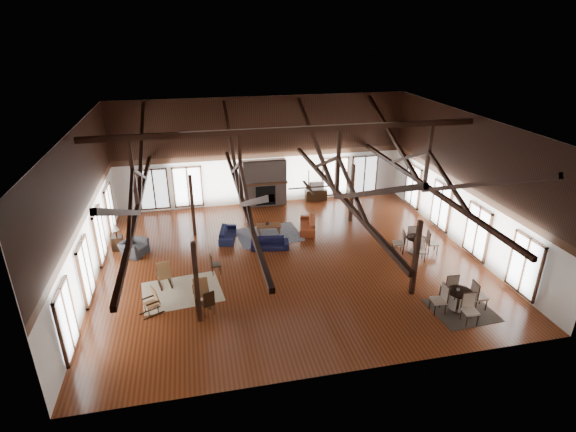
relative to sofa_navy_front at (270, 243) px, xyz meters
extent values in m
plane|color=brown|center=(0.67, -1.31, -0.25)|extent=(16.00, 16.00, 0.00)
cube|color=black|center=(0.67, -1.31, 5.75)|extent=(16.00, 14.00, 0.02)
cube|color=white|center=(0.67, 5.69, 2.75)|extent=(16.00, 0.02, 6.00)
cube|color=white|center=(0.67, -8.31, 2.75)|extent=(16.00, 0.02, 6.00)
cube|color=white|center=(-7.33, -1.31, 2.75)|extent=(0.02, 14.00, 6.00)
cube|color=white|center=(8.67, -1.31, 2.75)|extent=(0.02, 14.00, 6.00)
cube|color=black|center=(0.67, -1.31, 5.50)|extent=(15.60, 0.18, 0.22)
cube|color=black|center=(-5.33, -1.31, 2.80)|extent=(0.16, 13.70, 0.18)
cube|color=black|center=(-5.33, -1.31, 4.15)|extent=(0.14, 0.14, 2.70)
cube|color=black|center=(-5.33, 2.19, 4.02)|extent=(0.15, 7.07, 3.12)
cube|color=black|center=(-5.33, -4.81, 4.02)|extent=(0.15, 7.07, 3.12)
cube|color=black|center=(-1.33, -1.31, 2.80)|extent=(0.16, 13.70, 0.18)
cube|color=black|center=(-1.33, -1.31, 4.15)|extent=(0.14, 0.14, 2.70)
cube|color=black|center=(-1.33, 2.19, 4.02)|extent=(0.15, 7.07, 3.12)
cube|color=black|center=(-1.33, -4.81, 4.02)|extent=(0.15, 7.07, 3.12)
cube|color=black|center=(2.67, -1.31, 2.80)|extent=(0.16, 13.70, 0.18)
cube|color=black|center=(2.67, -1.31, 4.15)|extent=(0.14, 0.14, 2.70)
cube|color=black|center=(2.67, 2.19, 4.02)|extent=(0.15, 7.07, 3.12)
cube|color=black|center=(2.67, -4.81, 4.02)|extent=(0.15, 7.07, 3.12)
cube|color=black|center=(6.67, -1.31, 2.80)|extent=(0.16, 13.70, 0.18)
cube|color=black|center=(6.67, -1.31, 4.15)|extent=(0.14, 0.14, 2.70)
cube|color=black|center=(6.67, 2.19, 4.02)|extent=(0.15, 7.07, 3.12)
cube|color=black|center=(6.67, -4.81, 4.02)|extent=(0.15, 7.07, 3.12)
cube|color=black|center=(-3.33, -4.81, 1.27)|extent=(0.16, 0.16, 3.05)
cube|color=black|center=(4.67, -4.81, 1.27)|extent=(0.16, 0.16, 3.05)
cube|color=black|center=(-3.33, 2.19, 1.27)|extent=(0.16, 0.16, 3.05)
cube|color=black|center=(4.67, 2.19, 1.27)|extent=(0.16, 0.16, 3.05)
cube|color=#76635A|center=(0.67, 5.37, 1.05)|extent=(2.40, 0.62, 2.60)
cube|color=black|center=(0.67, 5.05, 0.40)|extent=(1.10, 0.06, 1.10)
cube|color=#371E10|center=(0.67, 5.09, 1.10)|extent=(2.50, 0.20, 0.12)
cylinder|color=black|center=(1.17, -2.31, 3.80)|extent=(0.04, 0.04, 0.70)
cylinder|color=black|center=(1.17, -2.31, 3.45)|extent=(0.20, 0.20, 0.10)
cube|color=black|center=(1.62, -2.31, 3.45)|extent=(0.70, 0.12, 0.02)
cube|color=black|center=(1.17, -1.86, 3.45)|extent=(0.12, 0.70, 0.02)
cube|color=black|center=(0.72, -2.31, 3.45)|extent=(0.70, 0.12, 0.02)
cube|color=black|center=(1.17, -2.76, 3.45)|extent=(0.12, 0.70, 0.02)
imported|color=black|center=(0.00, 0.00, 0.00)|extent=(1.81, 0.93, 0.50)
imported|color=#131634|center=(-1.80, 1.42, 0.00)|extent=(1.84, 1.01, 0.51)
imported|color=#91391C|center=(2.19, 1.58, 0.02)|extent=(2.02, 1.18, 0.55)
cube|color=brown|center=(0.22, 1.57, 0.17)|extent=(1.23, 0.68, 0.06)
cube|color=brown|center=(-0.28, 1.38, -0.05)|extent=(0.06, 0.06, 0.40)
cube|color=brown|center=(-0.28, 1.77, -0.05)|extent=(0.06, 0.06, 0.40)
cube|color=brown|center=(0.72, 1.38, -0.05)|extent=(0.06, 0.06, 0.40)
cube|color=brown|center=(0.72, 1.77, -0.05)|extent=(0.06, 0.06, 0.40)
imported|color=#B2B2B2|center=(0.16, 1.60, 0.30)|extent=(0.22, 0.22, 0.18)
imported|color=#2E2E30|center=(-6.02, 0.69, 0.09)|extent=(1.34, 1.39, 0.69)
cube|color=black|center=(-6.81, 1.38, 0.07)|extent=(0.49, 0.49, 0.65)
cylinder|color=black|center=(-6.81, 1.38, 0.59)|extent=(0.08, 0.08, 0.39)
cone|color=beige|center=(-6.81, 1.38, 0.85)|extent=(0.35, 0.35, 0.28)
cube|color=brown|center=(-4.62, -2.18, 0.17)|extent=(0.58, 0.56, 0.05)
cube|color=brown|center=(-4.57, -2.40, 0.50)|extent=(0.51, 0.29, 0.70)
cube|color=black|center=(-4.82, -2.23, -0.23)|extent=(0.24, 0.85, 0.05)
cube|color=black|center=(-4.42, -2.13, -0.23)|extent=(0.24, 0.85, 0.05)
cube|color=brown|center=(-3.23, -3.78, 0.21)|extent=(0.54, 0.52, 0.05)
cube|color=brown|center=(-3.23, -4.02, 0.57)|extent=(0.53, 0.22, 0.76)
cube|color=black|center=(-3.45, -3.79, -0.22)|extent=(0.09, 0.93, 0.05)
cube|color=black|center=(-3.02, -3.77, -0.22)|extent=(0.09, 0.93, 0.05)
cube|color=brown|center=(-5.00, -4.04, 0.14)|extent=(0.58, 0.59, 0.05)
cube|color=brown|center=(-4.82, -3.95, 0.44)|extent=(0.35, 0.47, 0.64)
cube|color=black|center=(-4.92, -4.21, -0.23)|extent=(0.73, 0.39, 0.05)
cube|color=black|center=(-5.08, -3.88, -0.23)|extent=(0.73, 0.39, 0.05)
cube|color=black|center=(-2.56, -1.74, 0.16)|extent=(0.42, 0.42, 0.05)
cube|color=black|center=(-2.74, -1.76, 0.41)|extent=(0.07, 0.39, 0.51)
cylinder|color=black|center=(-2.56, -1.74, -0.04)|extent=(0.03, 0.03, 0.41)
cube|color=black|center=(-3.04, -4.49, 0.20)|extent=(0.55, 0.55, 0.05)
cube|color=black|center=(-2.97, -4.67, 0.47)|extent=(0.41, 0.19, 0.55)
cylinder|color=black|center=(-3.04, -4.49, -0.03)|extent=(0.03, 0.03, 0.45)
cylinder|color=black|center=(5.80, -6.15, 0.51)|extent=(0.90, 0.90, 0.04)
cylinder|color=black|center=(5.80, -6.15, 0.14)|extent=(0.10, 0.10, 0.74)
cylinder|color=black|center=(5.80, -6.15, -0.23)|extent=(0.54, 0.54, 0.04)
cylinder|color=black|center=(6.31, -1.78, 0.49)|extent=(0.87, 0.87, 0.04)
cylinder|color=black|center=(6.31, -1.78, 0.13)|extent=(0.10, 0.10, 0.72)
cylinder|color=black|center=(6.31, -1.78, -0.23)|extent=(0.52, 0.52, 0.04)
imported|color=#B2B2B2|center=(5.74, -6.10, 0.58)|extent=(0.13, 0.13, 0.09)
imported|color=#B2B2B2|center=(6.39, -1.75, 0.56)|extent=(0.16, 0.16, 0.10)
cube|color=black|center=(3.69, 5.44, 0.06)|extent=(1.24, 0.46, 0.62)
imported|color=#B2B2B2|center=(3.67, 5.44, 0.63)|extent=(0.91, 0.17, 0.52)
cube|color=#C5AF89|center=(-3.95, -2.84, -0.25)|extent=(3.20, 2.65, 0.01)
cube|color=#192446|center=(0.20, 1.39, -0.25)|extent=(3.26, 2.58, 0.01)
cube|color=black|center=(5.95, -6.21, -0.25)|extent=(2.24, 2.05, 0.01)
camera|label=1|loc=(-3.05, -18.10, 9.36)|focal=28.00mm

